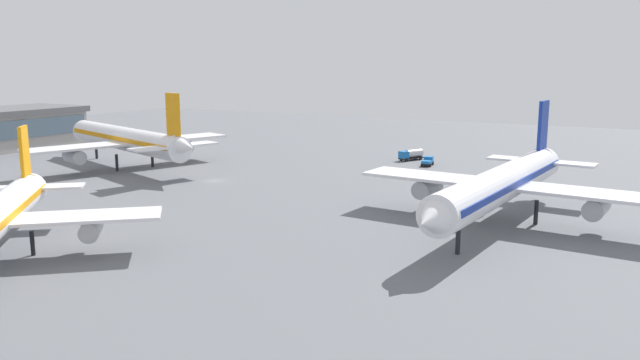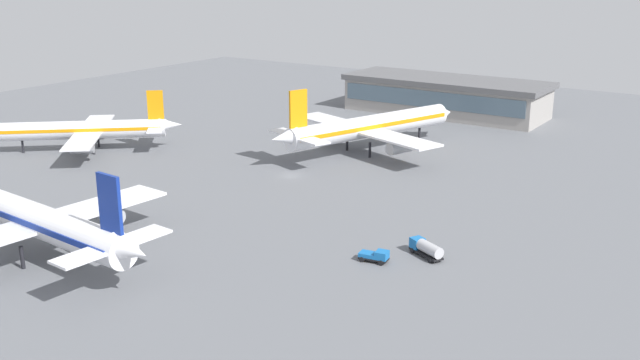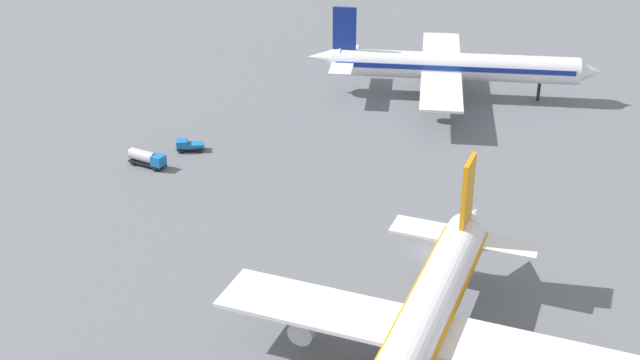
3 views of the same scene
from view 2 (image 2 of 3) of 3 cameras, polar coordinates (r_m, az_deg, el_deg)
name	(u,v)px [view 2 (image 2 of 3)]	position (r m, az deg, el deg)	size (l,w,h in m)	color
ground	(292,176)	(153.58, -2.24, 0.35)	(288.00, 288.00, 0.00)	slate
terminal_building	(446,96)	(218.69, 9.83, 6.52)	(59.61, 21.41, 10.58)	#9E9993
airplane_at_gate	(32,218)	(118.58, -21.61, -2.81)	(54.49, 43.79, 16.57)	white
airplane_taxiing	(369,126)	(171.66, 3.83, 4.21)	(44.37, 54.02, 16.93)	white
airplane_distant	(83,130)	(181.13, -18.05, 3.76)	(38.10, 34.93, 14.18)	white
pushback_tractor	(375,256)	(110.02, 4.37, -5.95)	(4.63, 2.74, 1.90)	black
fuel_truck	(426,248)	(112.57, 8.33, -5.31)	(6.49, 4.51, 2.50)	black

